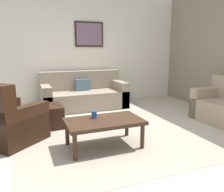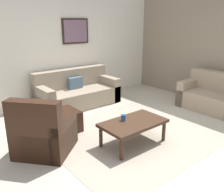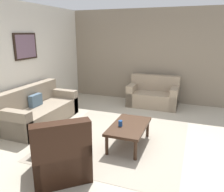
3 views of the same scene
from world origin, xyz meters
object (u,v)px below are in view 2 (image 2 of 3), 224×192
Objects in this scene: couch_main at (76,93)px; couch_loveseat at (213,97)px; ottoman at (63,121)px; coffee_table at (133,124)px; cup at (123,118)px; armchair_leather at (43,136)px; framed_artwork at (75,31)px.

couch_loveseat is at bearing -45.08° from couch_main.
ottoman is 0.51× the size of coffee_table.
coffee_table is at bearing -53.22° from cup.
couch_main and couch_loveseat have the same top height.
armchair_leather reaches higher than ottoman.
coffee_table is (-0.31, -2.37, 0.06)m from couch_main.
armchair_leather is 2.01× the size of ottoman.
cup is at bearing -23.50° from armchair_leather.
couch_main is 1.82× the size of coffee_table.
couch_main reaches higher than cup.
coffee_table is at bearing -60.43° from ottoman.
coffee_table is at bearing -102.37° from framed_artwork.
framed_artwork is at bearing 50.72° from ottoman.
couch_loveseat is 3.74m from framed_artwork.
couch_loveseat is 1.30× the size of coffee_table.
framed_artwork reaches higher than cup.
couch_loveseat reaches higher than ottoman.
ottoman is (-0.99, -1.17, -0.10)m from couch_main.
ottoman is (-3.33, 1.18, -0.10)m from couch_loveseat.
cup is at bearing -100.54° from couch_main.
couch_main is at bearing 49.59° from ottoman.
cup is at bearing 126.78° from coffee_table.
armchair_leather is 1.03× the size of coffee_table.
armchair_leather is 1.32m from cup.
armchair_leather reaches higher than couch_main.
coffee_table is 0.20m from cup.
coffee_table is (0.68, -1.20, 0.16)m from ottoman.
armchair_leather is at bearing -132.13° from framed_artwork.
armchair_leather is at bearing 156.50° from cup.
couch_main is 19.16× the size of cup.
couch_main is 3.31m from couch_loveseat.
framed_artwork is (0.61, 2.79, 1.42)m from coffee_table.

